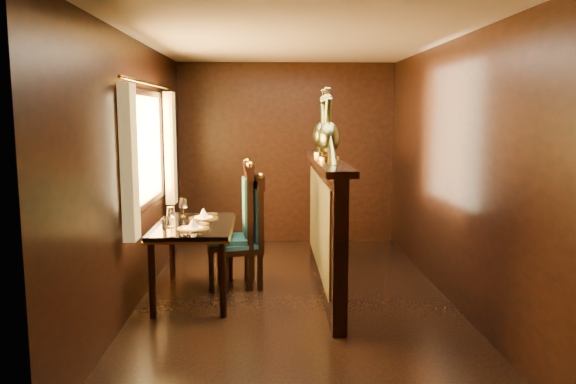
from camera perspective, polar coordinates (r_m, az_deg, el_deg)
name	(u,v)px	position (r m, az deg, el deg)	size (l,w,h in m)	color
ground	(295,298)	(5.63, 0.67, -10.70)	(5.00, 5.00, 0.00)	black
room_shell	(286,137)	(5.36, -0.22, 5.61)	(3.04, 5.04, 2.52)	black
partition	(325,221)	(5.76, 3.74, -2.95)	(0.26, 2.70, 1.36)	black
dining_table	(194,231)	(5.56, -9.54, -3.89)	(0.78, 1.27, 0.94)	black
chair_left	(241,221)	(5.88, -4.80, -2.94)	(0.53, 0.55, 1.33)	black
chair_right	(250,227)	(5.86, -3.92, -3.57)	(0.54, 0.55, 1.21)	black
peacock_left	(329,124)	(5.36, 4.20, 6.94)	(0.22, 0.59, 0.70)	#1B5235
peacock_right	(323,123)	(6.01, 3.54, 7.03)	(0.22, 0.58, 0.69)	#1B5235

